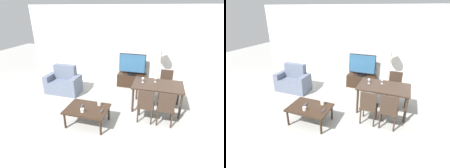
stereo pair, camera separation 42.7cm
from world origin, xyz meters
TOP-DOWN VIEW (x-y plane):
  - ground_plane at (0.00, 0.00)m, footprint 18.00×18.00m
  - wall_back at (0.00, 3.44)m, footprint 7.53×0.06m
  - armchair at (-1.79, 2.07)m, footprint 1.11×0.60m
  - tv_stand at (0.28, 3.16)m, footprint 0.98×0.42m
  - tv at (0.28, 3.16)m, footprint 0.91×0.32m
  - coffee_table at (-0.34, 0.66)m, footprint 0.99×0.72m
  - dining_table at (1.20, 1.85)m, footprint 1.31×0.85m
  - dining_chair_near at (0.97, 1.12)m, footprint 0.40×0.40m
  - dining_chair_far at (1.43, 2.58)m, footprint 0.40×0.40m
  - dining_chair_near_right at (1.43, 1.12)m, footprint 0.40×0.40m
  - floor_lamp at (1.20, 3.01)m, footprint 0.37×0.37m
  - remote_primary at (-0.49, 0.70)m, footprint 0.04×0.15m
  - remote_secondary at (0.04, 0.63)m, footprint 0.04×0.15m
  - cup_white_near at (-0.37, 0.47)m, footprint 0.08×0.08m
  - cup_colored_far at (-0.11, 0.87)m, footprint 0.09×0.09m
  - wine_glass_left at (0.80, 1.86)m, footprint 0.07×0.07m
  - wine_glass_center at (1.12, 1.98)m, footprint 0.07×0.07m

SIDE VIEW (x-z plane):
  - ground_plane at x=0.00m, z-range 0.00..0.00m
  - tv_stand at x=0.28m, z-range 0.00..0.45m
  - armchair at x=-1.79m, z-range -0.13..0.77m
  - coffee_table at x=-0.34m, z-range 0.17..0.61m
  - remote_primary at x=-0.49m, z-range 0.43..0.45m
  - remote_secondary at x=0.04m, z-range 0.43..0.45m
  - cup_colored_far at x=-0.11m, z-range 0.43..0.52m
  - cup_white_near at x=-0.37m, z-range 0.43..0.52m
  - dining_chair_near at x=0.97m, z-range 0.05..0.93m
  - dining_chair_far at x=1.43m, z-range 0.05..0.93m
  - dining_chair_near_right at x=1.43m, z-range 0.05..0.93m
  - dining_table at x=1.20m, z-range 0.28..1.01m
  - tv at x=0.28m, z-range 0.45..1.18m
  - wine_glass_left at x=0.80m, z-range 0.76..0.90m
  - wine_glass_center at x=1.12m, z-range 0.76..0.90m
  - wall_back at x=0.00m, z-range 0.00..2.70m
  - floor_lamp at x=1.20m, z-range 0.63..2.31m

